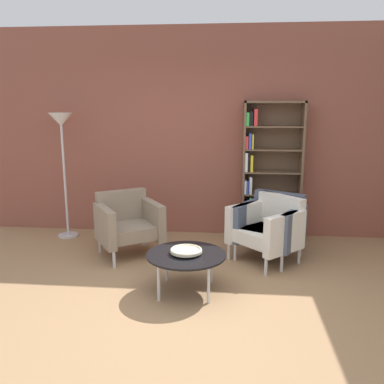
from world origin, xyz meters
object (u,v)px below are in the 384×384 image
at_px(bookshelf_tall, 267,173).
at_px(armchair_by_bookshelf, 128,222).
at_px(decorative_bowl, 186,251).
at_px(armchair_corner_red, 268,227).
at_px(floor_lamp_torchiere, 62,135).
at_px(armchair_near_window, 271,225).
at_px(coffee_table_low, 186,257).

bearing_deg(bookshelf_tall, armchair_by_bookshelf, -154.95).
distance_m(bookshelf_tall, decorative_bowl, 2.07).
bearing_deg(armchair_corner_red, decorative_bowl, -87.32).
relative_size(armchair_corner_red, floor_lamp_torchiere, 0.55).
distance_m(decorative_bowl, armchair_corner_red, 1.28).
distance_m(decorative_bowl, armchair_by_bookshelf, 1.29).
relative_size(decorative_bowl, floor_lamp_torchiere, 0.18).
relative_size(armchair_corner_red, armchair_near_window, 1.02).
distance_m(armchair_corner_red, armchair_near_window, 0.14).
bearing_deg(armchair_by_bookshelf, decorative_bowl, -82.74).
bearing_deg(bookshelf_tall, decorative_bowl, -116.90).
bearing_deg(coffee_table_low, decorative_bowl, 0.00).
bearing_deg(armchair_near_window, armchair_by_bookshelf, -148.24).
xyz_separation_m(bookshelf_tall, armchair_near_window, (0.02, -0.74, -0.51)).
xyz_separation_m(coffee_table_low, decorative_bowl, (0.00, 0.00, 0.06)).
distance_m(decorative_bowl, armchair_near_window, 1.41).
height_order(bookshelf_tall, floor_lamp_torchiere, bookshelf_tall).
bearing_deg(decorative_bowl, bookshelf_tall, 63.10).
bearing_deg(decorative_bowl, floor_lamp_torchiere, 139.60).
relative_size(coffee_table_low, armchair_near_window, 0.86).
bearing_deg(coffee_table_low, bookshelf_tall, 63.10).
bearing_deg(floor_lamp_torchiere, bookshelf_tall, 3.99).
relative_size(bookshelf_tall, armchair_corner_red, 2.00).
bearing_deg(armchair_near_window, decorative_bowl, -102.24).
bearing_deg(floor_lamp_torchiere, armchair_corner_red, -13.63).
bearing_deg(floor_lamp_torchiere, armchair_by_bookshelf, -31.04).
relative_size(decorative_bowl, armchair_by_bookshelf, 0.34).
xyz_separation_m(armchair_by_bookshelf, armchair_corner_red, (1.73, -0.05, 0.00)).
relative_size(coffee_table_low, armchair_by_bookshelf, 0.85).
height_order(bookshelf_tall, coffee_table_low, bookshelf_tall).
relative_size(bookshelf_tall, floor_lamp_torchiere, 1.09).
bearing_deg(bookshelf_tall, armchair_near_window, -88.43).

